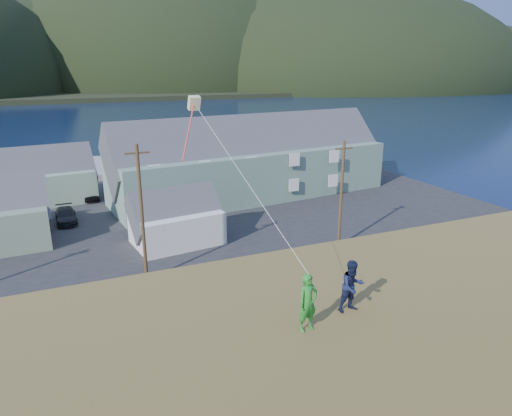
{
  "coord_description": "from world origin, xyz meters",
  "views": [
    {
      "loc": [
        -6.49,
        -28.37,
        14.6
      ],
      "look_at": [
        0.78,
        -11.37,
        8.8
      ],
      "focal_mm": 32.0,
      "sensor_mm": 36.0,
      "label": 1
    }
  ],
  "objects_px": {
    "wharf": "(69,170)",
    "kite_flyer_navy": "(352,286)",
    "shed_palegreen_far": "(40,177)",
    "kite_flyer_green": "(308,303)",
    "shed_white": "(176,219)",
    "lodge": "(252,159)"
  },
  "relations": [
    {
      "from": "lodge",
      "to": "kite_flyer_green",
      "type": "height_order",
      "value": "lodge"
    },
    {
      "from": "lodge",
      "to": "shed_palegreen_far",
      "type": "distance_m",
      "value": 23.42
    },
    {
      "from": "shed_palegreen_far",
      "to": "kite_flyer_navy",
      "type": "xyz_separation_m",
      "value": [
        10.42,
        -43.35,
        5.15
      ]
    },
    {
      "from": "wharf",
      "to": "lodge",
      "type": "bearing_deg",
      "value": -47.57
    },
    {
      "from": "kite_flyer_green",
      "to": "shed_white",
      "type": "bearing_deg",
      "value": 75.11
    },
    {
      "from": "lodge",
      "to": "kite_flyer_navy",
      "type": "relative_size",
      "value": 19.45
    },
    {
      "from": "wharf",
      "to": "lodge",
      "type": "height_order",
      "value": "lodge"
    },
    {
      "from": "shed_white",
      "to": "kite_flyer_green",
      "type": "height_order",
      "value": "kite_flyer_green"
    },
    {
      "from": "wharf",
      "to": "shed_palegreen_far",
      "type": "relative_size",
      "value": 2.18
    },
    {
      "from": "shed_palegreen_far",
      "to": "wharf",
      "type": "bearing_deg",
      "value": 71.14
    },
    {
      "from": "shed_white",
      "to": "kite_flyer_navy",
      "type": "xyz_separation_m",
      "value": [
        -0.33,
        -25.46,
        5.76
      ]
    },
    {
      "from": "wharf",
      "to": "shed_white",
      "type": "distance_m",
      "value": 33.29
    },
    {
      "from": "wharf",
      "to": "lodge",
      "type": "distance_m",
      "value": 28.83
    },
    {
      "from": "kite_flyer_green",
      "to": "shed_palegreen_far",
      "type": "bearing_deg",
      "value": 90.95
    },
    {
      "from": "shed_white",
      "to": "shed_palegreen_far",
      "type": "relative_size",
      "value": 0.67
    },
    {
      "from": "wharf",
      "to": "kite_flyer_navy",
      "type": "height_order",
      "value": "kite_flyer_navy"
    },
    {
      "from": "shed_white",
      "to": "kite_flyer_green",
      "type": "relative_size",
      "value": 4.56
    },
    {
      "from": "wharf",
      "to": "shed_palegreen_far",
      "type": "bearing_deg",
      "value": -102.27
    },
    {
      "from": "shed_palegreen_far",
      "to": "kite_flyer_green",
      "type": "relative_size",
      "value": 6.78
    },
    {
      "from": "wharf",
      "to": "shed_white",
      "type": "xyz_separation_m",
      "value": [
        7.6,
        -32.36,
        1.84
      ]
    },
    {
      "from": "shed_white",
      "to": "kite_flyer_navy",
      "type": "height_order",
      "value": "kite_flyer_navy"
    },
    {
      "from": "shed_palegreen_far",
      "to": "kite_flyer_green",
      "type": "distance_m",
      "value": 44.89
    }
  ]
}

